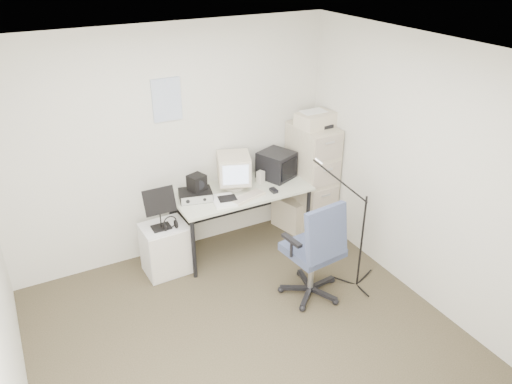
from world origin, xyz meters
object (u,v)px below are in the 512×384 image
desk (241,218)px  side_cart (166,249)px  office_chair (313,248)px  filing_cabinet (311,178)px

desk → side_cart: bearing=-176.5°
desk → office_chair: bearing=-78.7°
office_chair → side_cart: size_ratio=1.94×
desk → filing_cabinet: bearing=1.8°
desk → office_chair: 1.13m
office_chair → side_cart: office_chair is taller
filing_cabinet → side_cart: bearing=-177.4°
desk → office_chair: size_ratio=1.37×
desk → side_cart: size_ratio=2.66×
office_chair → side_cart: (-1.14, 1.04, -0.26)m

